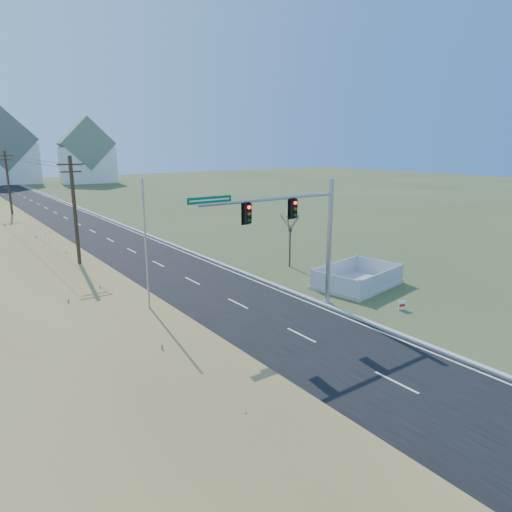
{
  "coord_description": "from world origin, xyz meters",
  "views": [
    {
      "loc": [
        -14.88,
        -18.57,
        9.78
      ],
      "look_at": [
        0.28,
        2.42,
        3.4
      ],
      "focal_mm": 32.0,
      "sensor_mm": 36.0,
      "label": 1
    }
  ],
  "objects_px": {
    "open_sign": "(402,305)",
    "bare_tree": "(290,221)",
    "flagpole": "(147,272)",
    "traffic_signal_mast": "(306,234)",
    "fence_enclosure": "(357,282)"
  },
  "relations": [
    {
      "from": "flagpole",
      "to": "bare_tree",
      "type": "height_order",
      "value": "flagpole"
    },
    {
      "from": "open_sign",
      "to": "flagpole",
      "type": "xyz_separation_m",
      "value": [
        -13.56,
        5.99,
        2.94
      ]
    },
    {
      "from": "fence_enclosure",
      "to": "bare_tree",
      "type": "distance_m",
      "value": 7.64
    },
    {
      "from": "bare_tree",
      "to": "fence_enclosure",
      "type": "bearing_deg",
      "value": -85.18
    },
    {
      "from": "bare_tree",
      "to": "flagpole",
      "type": "bearing_deg",
      "value": -158.54
    },
    {
      "from": "traffic_signal_mast",
      "to": "flagpole",
      "type": "xyz_separation_m",
      "value": [
        -8.66,
        2.65,
        -1.49
      ]
    },
    {
      "from": "open_sign",
      "to": "bare_tree",
      "type": "height_order",
      "value": "bare_tree"
    },
    {
      "from": "flagpole",
      "to": "open_sign",
      "type": "bearing_deg",
      "value": -23.85
    },
    {
      "from": "fence_enclosure",
      "to": "bare_tree",
      "type": "bearing_deg",
      "value": 84.78
    },
    {
      "from": "traffic_signal_mast",
      "to": "fence_enclosure",
      "type": "distance_m",
      "value": 8.0
    },
    {
      "from": "flagpole",
      "to": "bare_tree",
      "type": "distance_m",
      "value": 15.62
    },
    {
      "from": "open_sign",
      "to": "bare_tree",
      "type": "relative_size",
      "value": 0.12
    },
    {
      "from": "fence_enclosure",
      "to": "bare_tree",
      "type": "height_order",
      "value": "bare_tree"
    },
    {
      "from": "flagpole",
      "to": "fence_enclosure",
      "type": "bearing_deg",
      "value": -4.0
    },
    {
      "from": "bare_tree",
      "to": "traffic_signal_mast",
      "type": "bearing_deg",
      "value": -125.08
    }
  ]
}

